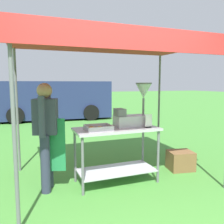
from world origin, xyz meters
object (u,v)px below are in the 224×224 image
object	(u,v)px
donut_tray	(98,128)
vendor	(46,131)
supply_crate	(180,160)
donut_cart	(116,144)
donut_fryer	(135,110)
menu_sign	(149,122)
stall_canopy	(114,46)
van_navy	(53,100)

from	to	relation	value
donut_tray	vendor	bearing A→B (deg)	168.58
supply_crate	donut_tray	bearing A→B (deg)	-175.75
donut_cart	vendor	distance (m)	1.11
donut_fryer	menu_sign	distance (m)	0.32
stall_canopy	van_navy	xyz separation A→B (m)	(-0.08, 7.34, -1.31)
donut_fryer	van_navy	size ratio (longest dim) A/B	0.14
supply_crate	van_navy	xyz separation A→B (m)	(-1.41, 7.35, 0.70)
menu_sign	van_navy	world-z (taller)	van_navy
donut_tray	donut_fryer	bearing A→B (deg)	8.39
donut_tray	supply_crate	bearing A→B (deg)	4.25
stall_canopy	donut_fryer	distance (m)	1.07
stall_canopy	supply_crate	xyz separation A→B (m)	(1.33, -0.01, -2.01)
stall_canopy	menu_sign	distance (m)	1.32
donut_fryer	vendor	bearing A→B (deg)	177.84
donut_cart	supply_crate	distance (m)	1.41
donut_fryer	menu_sign	size ratio (longest dim) A/B	3.31
donut_cart	donut_fryer	distance (m)	0.64
donut_fryer	vendor	xyz separation A→B (m)	(-1.43, 0.05, -0.27)
menu_sign	supply_crate	xyz separation A→B (m)	(0.83, 0.24, -0.81)
donut_cart	donut_tray	size ratio (longest dim) A/B	3.40
donut_cart	van_navy	size ratio (longest dim) A/B	0.27
donut_tray	menu_sign	size ratio (longest dim) A/B	1.82
donut_fryer	van_navy	world-z (taller)	van_navy
van_navy	menu_sign	bearing A→B (deg)	-85.65
donut_cart	donut_tray	world-z (taller)	donut_tray
donut_fryer	vendor	distance (m)	1.45
stall_canopy	vendor	bearing A→B (deg)	178.91
vendor	donut_tray	bearing A→B (deg)	-11.42
donut_cart	donut_fryer	world-z (taller)	donut_fryer
donut_cart	supply_crate	world-z (taller)	donut_cart
stall_canopy	van_navy	size ratio (longest dim) A/B	0.63
menu_sign	donut_cart	bearing A→B (deg)	162.99
donut_cart	menu_sign	size ratio (longest dim) A/B	6.18
donut_fryer	stall_canopy	bearing A→B (deg)	174.60
donut_tray	van_navy	world-z (taller)	van_navy
donut_tray	donut_cart	bearing A→B (deg)	6.10
menu_sign	vendor	bearing A→B (deg)	170.21
stall_canopy	van_navy	distance (m)	7.46
menu_sign	vendor	world-z (taller)	vendor
donut_fryer	supply_crate	bearing A→B (deg)	1.37
donut_tray	supply_crate	world-z (taller)	donut_tray
donut_fryer	donut_tray	bearing A→B (deg)	-171.61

